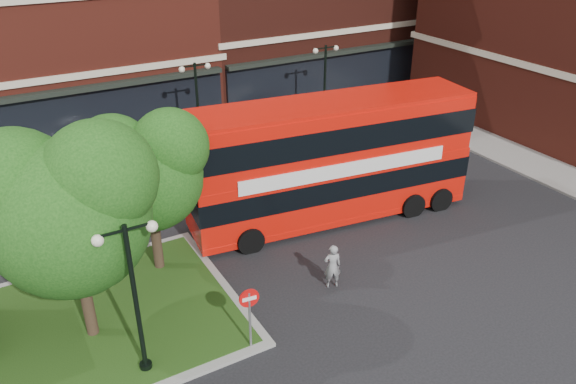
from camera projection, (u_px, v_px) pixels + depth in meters
ground at (309, 314)px, 18.81m from camera, size 120.00×120.00×0.00m
pavement_far at (155, 147)px, 31.49m from camera, size 44.00×3.00×0.12m
pavement_side at (573, 181)px, 27.60m from camera, size 3.00×28.00×0.12m
traffic_island at (41, 341)px, 17.56m from camera, size 12.60×7.60×0.15m
tree_island_west at (63, 204)px, 15.67m from camera, size 5.40×4.71×7.21m
tree_island_east at (144, 167)px, 19.18m from camera, size 4.46×3.90×6.29m
lamp_island at (135, 294)px, 15.23m from camera, size 1.72×0.36×5.00m
lamp_far_left at (198, 104)px, 29.56m from camera, size 1.72×0.36×5.00m
lamp_far_right at (325, 82)px, 33.09m from camera, size 1.72×0.36×5.00m
bus at (331, 153)px, 23.30m from camera, size 12.34×4.26×4.62m
woman at (332, 266)px, 19.79m from camera, size 0.72×0.59×1.72m
car_silver at (96, 149)px, 29.35m from camera, size 4.83×2.46×1.57m
car_white at (283, 115)px, 34.25m from camera, size 4.36×1.54×1.43m
no_entry_sign at (249, 307)px, 16.61m from camera, size 0.63×0.12×2.26m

